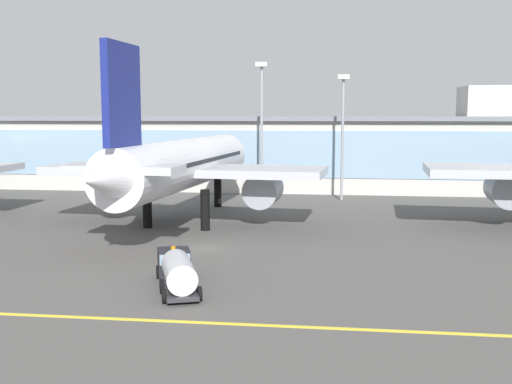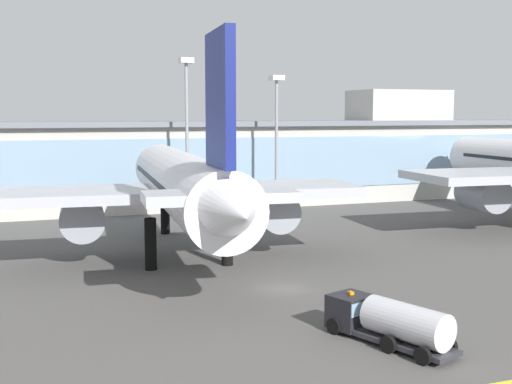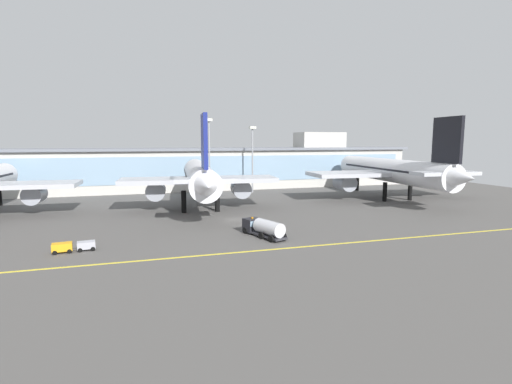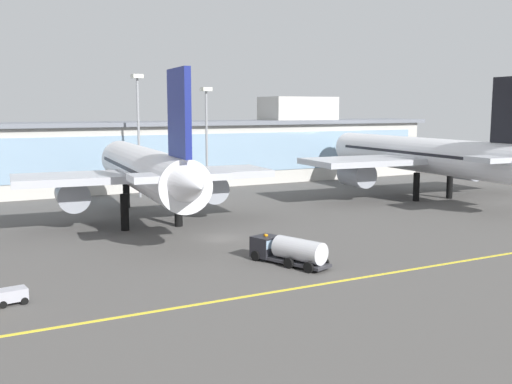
% 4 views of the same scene
% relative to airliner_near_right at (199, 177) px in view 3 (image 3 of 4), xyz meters
% --- Properties ---
extents(ground_plane, '(203.13, 203.13, 0.00)m').
position_rel_airliner_near_right_xyz_m(ground_plane, '(5.17, -13.16, -7.47)').
color(ground_plane, '#514F4C').
extents(taxiway_centreline_stripe, '(162.50, 0.50, 0.01)m').
position_rel_airliner_near_right_xyz_m(taxiway_centreline_stripe, '(5.17, -35.16, -7.46)').
color(taxiway_centreline_stripe, yellow).
rests_on(taxiway_centreline_stripe, ground).
extents(terminal_building, '(148.09, 14.00, 18.56)m').
position_rel_airliner_near_right_xyz_m(terminal_building, '(6.86, 37.23, -0.38)').
color(terminal_building, beige).
rests_on(terminal_building, ground).
extents(airliner_near_right, '(35.42, 49.96, 20.35)m').
position_rel_airliner_near_right_xyz_m(airliner_near_right, '(0.00, 0.00, 0.00)').
color(airliner_near_right, black).
rests_on(airliner_near_right, ground).
extents(airliner_far_right, '(44.84, 57.97, 20.68)m').
position_rel_airliner_near_right_xyz_m(airliner_far_right, '(51.73, 1.79, 0.10)').
color(airliner_far_right, black).
rests_on(airliner_far_right, ground).
extents(fuel_tanker_truck, '(5.47, 9.33, 2.90)m').
position_rel_airliner_near_right_xyz_m(fuel_tanker_truck, '(6.22, -27.40, -5.96)').
color(fuel_tanker_truck, black).
rests_on(fuel_tanker_truck, ground).
extents(baggage_tug_near, '(5.74, 2.33, 1.40)m').
position_rel_airliner_near_right_xyz_m(baggage_tug_near, '(-22.15, -28.07, -6.67)').
color(baggage_tug_near, black).
rests_on(baggage_tug_near, ground).
extents(apron_light_mast_west, '(1.80, 1.80, 21.94)m').
position_rel_airliner_near_right_xyz_m(apron_light_mast_west, '(6.73, 25.34, 7.05)').
color(apron_light_mast_west, gray).
rests_on(apron_light_mast_west, ground).
extents(apron_light_mast_centre, '(1.80, 1.80, 19.85)m').
position_rel_airliner_near_right_xyz_m(apron_light_mast_centre, '(19.74, 24.97, 5.88)').
color(apron_light_mast_centre, gray).
rests_on(apron_light_mast_centre, ground).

